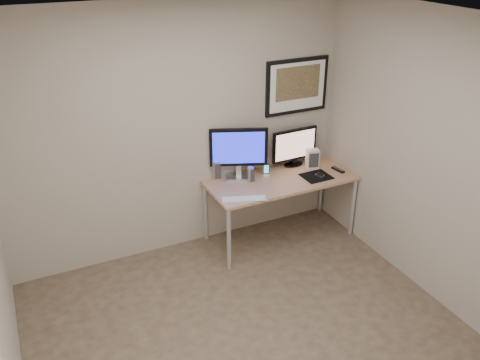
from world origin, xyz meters
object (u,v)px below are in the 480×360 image
Objects in this scene: speaker_right at (251,175)px; keyboard at (244,199)px; monitor_large at (239,151)px; fan_unit at (312,159)px; framed_art at (297,86)px; phone_dock at (266,169)px; desk at (281,184)px; monitor_tv at (294,146)px; speaker_left at (216,170)px.

keyboard is at bearing -134.35° from speaker_right.
speaker_right is at bearing -43.23° from monitor_large.
speaker_right is 0.79m from fan_unit.
monitor_large is (-0.75, -0.10, -0.58)m from framed_art.
desk is at bearing -32.30° from phone_dock.
fan_unit is at bearing 38.79° from keyboard.
desk is 0.50m from fan_unit.
monitor_tv reaches higher than speaker_right.
framed_art reaches higher than keyboard.
speaker_right is at bearing -163.03° from fan_unit.
speaker_right is at bearing -167.29° from monitor_tv.
phone_dock is (-0.45, -0.19, -0.82)m from framed_art.
framed_art is 1.08m from speaker_right.
monitor_large is at bearing -173.09° from fan_unit.
framed_art is 1.26m from speaker_left.
framed_art is 5.38× the size of phone_dock.
speaker_left is 0.55m from phone_dock.
monitor_tv is 0.67m from speaker_right.
phone_dock is (0.52, -0.16, -0.03)m from speaker_left.
fan_unit reaches higher than keyboard.
speaker_right is 0.23m from phone_dock.
monitor_tv is at bearing -118.43° from framed_art.
speaker_left is at bearing -175.09° from phone_dock.
monitor_tv reaches higher than speaker_left.
framed_art is 4.52× the size of speaker_right.
monitor_tv is (0.70, 0.01, -0.08)m from monitor_large.
monitor_large is at bearing -172.04° from framed_art.
phone_dock is 0.61m from keyboard.
desk is at bearing -7.97° from monitor_large.
phone_dock is at bearing -157.51° from framed_art.
fan_unit is (0.16, -0.13, -0.13)m from monitor_tv.
fan_unit is (0.57, -0.04, 0.04)m from phone_dock.
monitor_large is at bearing 179.33° from monitor_tv.
phone_dock is at bearing 7.51° from speaker_right.
fan_unit reaches higher than phone_dock.
keyboard reaches higher than desk.
fan_unit is (1.02, 0.36, 0.10)m from keyboard.
desk is 7.58× the size of fan_unit.
phone_dock is at bearing -168.81° from fan_unit.
monitor_tv reaches higher than keyboard.
desk is at bearing -152.05° from fan_unit.
speaker_left is at bearing -175.14° from fan_unit.
desk is 1.07m from framed_art.
framed_art reaches higher than desk.
speaker_left is at bearing -175.52° from monitor_large.
speaker_right is at bearing -142.17° from phone_dock.
monitor_large is at bearing -20.74° from speaker_left.
desk is 0.49m from monitor_tv.
speaker_right reaches higher than desk.
fan_unit is at bearing -13.43° from speaker_left.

